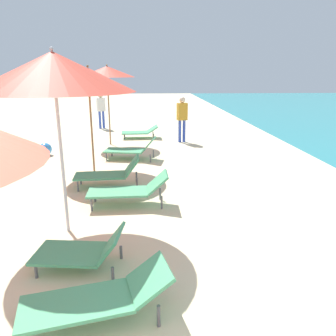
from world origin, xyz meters
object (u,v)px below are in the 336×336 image
object	(u,v)px
lounger_nearest_shoreside	(99,297)
umbrella_second	(54,72)
lounger_farthest_shoreside	(140,132)
lounger_third_inland	(110,173)
person_walking_mid	(101,107)
lounger_third_shoreside	(132,149)
umbrella_third	(88,80)
umbrella_farthest	(107,72)
person_walking_near	(182,115)
lounger_second_shoreside	(130,189)
beach_ball	(45,149)
lounger_second_inland	(82,251)

from	to	relation	value
lounger_nearest_shoreside	umbrella_second	xyz separation A→B (m)	(-0.83, 2.14, 2.22)
umbrella_second	lounger_farthest_shoreside	bearing A→B (deg)	82.92
lounger_third_inland	person_walking_mid	size ratio (longest dim) A/B	0.92
lounger_third_inland	lounger_farthest_shoreside	bearing A→B (deg)	-99.08
lounger_third_shoreside	person_walking_mid	distance (m)	6.05
lounger_nearest_shoreside	umbrella_second	size ratio (longest dim) A/B	0.56
lounger_nearest_shoreside	umbrella_third	size ratio (longest dim) A/B	0.60
umbrella_second	umbrella_third	xyz separation A→B (m)	(-0.11, 3.40, -0.19)
umbrella_farthest	person_walking_near	world-z (taller)	umbrella_farthest
lounger_third_inland	person_walking_mid	world-z (taller)	person_walking_mid
lounger_third_inland	umbrella_farthest	world-z (taller)	umbrella_farthest
umbrella_second	lounger_second_shoreside	size ratio (longest dim) A/B	1.83
umbrella_third	person_walking_mid	world-z (taller)	umbrella_third
person_walking_mid	beach_ball	size ratio (longest dim) A/B	4.08
person_walking_near	person_walking_mid	world-z (taller)	person_walking_near
lounger_second_inland	person_walking_mid	distance (m)	11.62
lounger_farthest_shoreside	person_walking_mid	distance (m)	3.15
person_walking_mid	beach_ball	bearing A→B (deg)	144.58
person_walking_mid	lounger_second_inland	bearing A→B (deg)	162.87
lounger_farthest_shoreside	beach_ball	bearing A→B (deg)	40.35
person_walking_mid	lounger_third_shoreside	bearing A→B (deg)	172.59
umbrella_second	umbrella_third	size ratio (longest dim) A/B	1.07
lounger_second_shoreside	person_walking_mid	world-z (taller)	person_walking_mid
lounger_third_inland	beach_ball	size ratio (longest dim) A/B	3.77
lounger_second_shoreside	person_walking_near	size ratio (longest dim) A/B	0.94
umbrella_third	beach_ball	xyz separation A→B (m)	(-1.82, 1.86, -2.15)
lounger_second_shoreside	beach_ball	world-z (taller)	lounger_second_shoreside
lounger_second_shoreside	lounger_second_inland	world-z (taller)	lounger_second_shoreside
umbrella_third	lounger_second_shoreside	bearing A→B (deg)	-65.41
person_walking_near	beach_ball	bearing A→B (deg)	-83.27
lounger_second_shoreside	beach_ball	xyz separation A→B (m)	(-2.90, 4.22, -0.13)
lounger_farthest_shoreside	umbrella_second	bearing A→B (deg)	80.48
lounger_farthest_shoreside	beach_ball	distance (m)	3.98
lounger_nearest_shoreside	person_walking_near	size ratio (longest dim) A/B	0.97
lounger_third_inland	person_walking_near	distance (m)	5.40
lounger_nearest_shoreside	lounger_third_inland	xyz separation A→B (m)	(-0.38, 4.31, 0.02)
lounger_second_shoreside	lounger_second_inland	distance (m)	2.21
lounger_farthest_shoreside	person_walking_mid	size ratio (longest dim) A/B	0.90
lounger_nearest_shoreside	lounger_third_shoreside	xyz separation A→B (m)	(-0.01, 6.77, 0.01)
person_walking_near	lounger_second_shoreside	bearing A→B (deg)	-30.24
lounger_third_shoreside	lounger_farthest_shoreside	bearing A→B (deg)	-82.44
umbrella_farthest	person_walking_mid	xyz separation A→B (m)	(-0.80, 3.60, -1.56)
lounger_third_shoreside	lounger_farthest_shoreside	distance (m)	3.33
lounger_third_inland	person_walking_near	size ratio (longest dim) A/B	0.90
umbrella_third	lounger_farthest_shoreside	size ratio (longest dim) A/B	1.85
lounger_third_shoreside	lounger_nearest_shoreside	bearing A→B (deg)	100.52
umbrella_second	person_walking_mid	bearing A→B (deg)	94.74
umbrella_second	umbrella_farthest	distance (m)	6.80
lounger_farthest_shoreside	person_walking_mid	bearing A→B (deg)	-55.25
umbrella_farthest	person_walking_near	xyz separation A→B (m)	(2.64, 0.29, -1.53)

